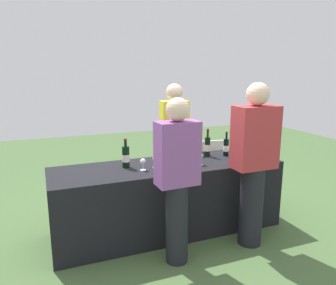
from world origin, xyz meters
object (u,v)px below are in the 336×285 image
at_px(wine_bottle_4, 226,147).
at_px(server_pouring, 174,140).
at_px(wine_bottle_3, 207,146).
at_px(menu_board, 208,167).
at_px(wine_bottle_0, 126,157).
at_px(wine_glass_0, 143,162).
at_px(guest_1, 254,161).
at_px(wine_bottle_5, 240,145).
at_px(wine_bottle_1, 163,152).
at_px(ice_bucket, 245,149).
at_px(wine_bottle_2, 181,150).
at_px(wine_glass_2, 200,156).
at_px(wine_glass_3, 235,152).
at_px(wine_glass_1, 156,159).
at_px(guest_0, 177,177).

relative_size(wine_bottle_4, server_pouring, 0.19).
height_order(wine_bottle_3, menu_board, wine_bottle_3).
height_order(wine_bottle_0, wine_glass_0, wine_bottle_0).
bearing_deg(guest_1, wine_glass_0, 153.29).
height_order(wine_bottle_0, wine_bottle_5, wine_bottle_5).
xyz_separation_m(wine_bottle_3, wine_glass_0, (-0.90, -0.26, -0.03)).
relative_size(wine_bottle_5, wine_glass_0, 2.69).
relative_size(wine_bottle_1, wine_glass_0, 2.57).
relative_size(wine_bottle_3, wine_bottle_5, 0.99).
distance_m(ice_bucket, server_pouring, 0.93).
bearing_deg(wine_bottle_3, wine_bottle_2, -177.66).
distance_m(wine_bottle_3, server_pouring, 0.55).
height_order(wine_bottle_2, wine_bottle_4, wine_bottle_4).
distance_m(wine_bottle_0, wine_glass_2, 0.81).
distance_m(wine_bottle_2, wine_glass_0, 0.59).
bearing_deg(server_pouring, wine_bottle_5, 141.70).
height_order(wine_bottle_1, wine_glass_2, wine_bottle_1).
relative_size(wine_bottle_3, wine_glass_3, 2.27).
bearing_deg(wine_bottle_2, wine_glass_2, -70.58).
xyz_separation_m(wine_bottle_4, guest_1, (-0.10, -0.69, 0.02)).
bearing_deg(wine_bottle_1, guest_1, -44.14).
relative_size(wine_glass_1, menu_board, 0.17).
bearing_deg(wine_bottle_2, wine_bottle_1, -169.77).
bearing_deg(guest_1, ice_bucket, 62.42).
bearing_deg(wine_bottle_1, wine_bottle_3, 5.55).
relative_size(server_pouring, menu_board, 2.05).
bearing_deg(wine_glass_2, wine_bottle_4, 26.37).
relative_size(wine_bottle_2, ice_bucket, 1.44).
bearing_deg(wine_bottle_2, guest_0, -115.99).
xyz_separation_m(wine_bottle_5, wine_glass_3, (-0.22, -0.23, -0.02)).
bearing_deg(wine_bottle_5, wine_bottle_1, 178.70).
xyz_separation_m(wine_bottle_1, wine_bottle_5, (1.00, -0.02, 0.01)).
relative_size(ice_bucket, guest_1, 0.13).
height_order(wine_glass_3, server_pouring, server_pouring).
distance_m(wine_bottle_4, wine_glass_0, 1.13).
xyz_separation_m(wine_bottle_5, ice_bucket, (0.01, -0.10, -0.03)).
distance_m(wine_bottle_0, wine_bottle_1, 0.44).
xyz_separation_m(wine_glass_0, wine_glass_2, (0.64, -0.04, 0.01)).
distance_m(wine_bottle_1, wine_bottle_3, 0.60).
relative_size(wine_bottle_5, guest_1, 0.20).
xyz_separation_m(wine_glass_0, ice_bucket, (1.31, 0.08, 0.00)).
xyz_separation_m(wine_bottle_2, menu_board, (0.75, 0.72, -0.50)).
bearing_deg(wine_bottle_2, ice_bucket, -11.91).
height_order(wine_bottle_2, guest_1, guest_1).
distance_m(wine_glass_3, menu_board, 1.15).
xyz_separation_m(wine_glass_1, wine_glass_2, (0.49, -0.09, 0.00)).
height_order(wine_bottle_3, wine_glass_1, wine_bottle_3).
distance_m(wine_bottle_3, guest_0, 1.07).
bearing_deg(wine_glass_1, wine_bottle_3, 16.28).
bearing_deg(wine_bottle_0, wine_bottle_4, 1.10).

